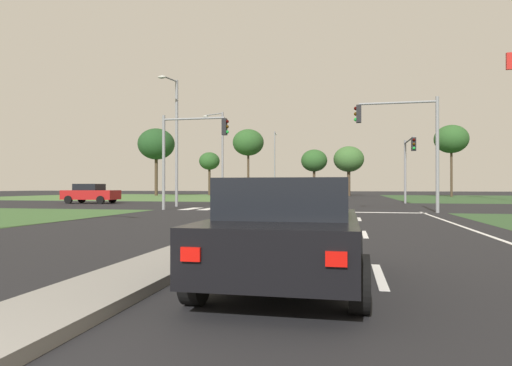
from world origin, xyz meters
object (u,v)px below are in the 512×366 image
at_px(car_grey_third, 309,191).
at_px(car_blue_fourth, 294,195).
at_px(car_red_near, 90,193).
at_px(street_lamp_third, 221,151).
at_px(car_black_second, 289,230).
at_px(traffic_signal_near_right, 407,134).
at_px(treeline_second, 209,161).
at_px(traffic_signal_far_right, 408,158).
at_px(street_lamp_fourth, 275,160).
at_px(treeline_fourth, 314,161).
at_px(street_lamp_second, 175,135).
at_px(traffic_signal_near_left, 187,145).
at_px(treeline_sixth, 451,139).
at_px(treeline_third, 248,143).
at_px(treeline_near, 156,144).
at_px(treeline_fifth, 349,159).

distance_m(car_grey_third, car_blue_fourth, 31.15).
bearing_deg(car_red_near, street_lamp_third, 130.99).
bearing_deg(car_blue_fourth, car_black_second, 6.63).
xyz_separation_m(traffic_signal_near_right, treeline_second, (-24.49, 42.53, 1.21)).
height_order(car_black_second, traffic_signal_far_right, traffic_signal_far_right).
distance_m(traffic_signal_near_right, street_lamp_third, 21.58).
xyz_separation_m(traffic_signal_far_right, street_lamp_fourth, (-16.09, 34.85, 2.11)).
xyz_separation_m(car_grey_third, treeline_fourth, (0.44, 4.16, 4.37)).
relative_size(street_lamp_second, treeline_second, 1.28).
bearing_deg(car_black_second, traffic_signal_far_right, 79.68).
bearing_deg(car_black_second, treeline_second, 108.71).
bearing_deg(traffic_signal_near_right, street_lamp_fourth, 107.58).
relative_size(car_red_near, street_lamp_second, 0.51).
relative_size(street_lamp_second, street_lamp_third, 1.04).
relative_size(car_black_second, traffic_signal_near_left, 0.75).
bearing_deg(car_blue_fourth, car_grey_third, -176.88).
bearing_deg(treeline_sixth, car_black_second, -104.18).
bearing_deg(car_grey_third, treeline_second, -20.33).
bearing_deg(treeline_fourth, treeline_third, 178.71).
xyz_separation_m(traffic_signal_near_right, street_lamp_second, (-14.63, 4.02, 0.74)).
relative_size(treeline_fourth, treeline_sixth, 0.71).
xyz_separation_m(car_black_second, traffic_signal_far_right, (5.38, 29.54, 2.83)).
bearing_deg(car_grey_third, street_lamp_third, 72.79).
relative_size(traffic_signal_near_right, street_lamp_third, 0.72).
bearing_deg(treeline_near, treeline_second, 35.02).
bearing_deg(street_lamp_third, traffic_signal_near_left, -80.81).
distance_m(car_black_second, treeline_second, 64.36).
bearing_deg(street_lamp_second, car_red_near, 155.66).
relative_size(car_grey_third, treeline_second, 0.63).
relative_size(car_black_second, treeline_second, 0.61).
distance_m(traffic_signal_far_right, treeline_fifth, 30.30).
relative_size(car_blue_fourth, treeline_second, 0.65).
bearing_deg(treeline_third, traffic_signal_near_left, -82.26).
height_order(car_red_near, traffic_signal_far_right, traffic_signal_far_right).
bearing_deg(traffic_signal_far_right, car_black_second, -100.32).
bearing_deg(street_lamp_second, car_black_second, -64.31).
xyz_separation_m(car_grey_third, traffic_signal_near_right, (8.35, -36.55, 3.36)).
bearing_deg(car_grey_third, treeline_third, -24.81).
height_order(car_red_near, treeline_fourth, treeline_fourth).
xyz_separation_m(treeline_third, treeline_fifth, (14.89, 0.25, -2.70)).
height_order(street_lamp_second, treeline_near, treeline_near).
distance_m(street_lamp_fourth, treeline_second, 10.51).
height_order(car_red_near, treeline_fifth, treeline_fifth).
height_order(traffic_signal_near_right, street_lamp_fourth, street_lamp_fourth).
relative_size(traffic_signal_near_left, street_lamp_third, 0.67).
xyz_separation_m(treeline_near, treeline_third, (13.48, 3.19, 0.28)).
bearing_deg(car_blue_fourth, treeline_near, -142.64).
height_order(car_red_near, traffic_signal_near_right, traffic_signal_near_right).
relative_size(car_black_second, street_lamp_fourth, 0.41).
xyz_separation_m(car_grey_third, traffic_signal_near_left, (-3.93, -36.55, 3.04)).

